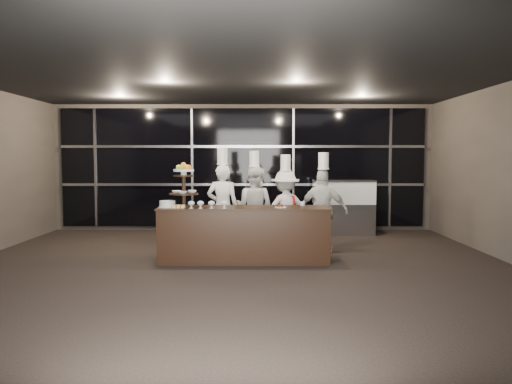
{
  "coord_description": "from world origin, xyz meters",
  "views": [
    {
      "loc": [
        0.33,
        -6.92,
        1.75
      ],
      "look_at": [
        0.32,
        1.63,
        1.15
      ],
      "focal_mm": 35.0,
      "sensor_mm": 36.0,
      "label": 1
    }
  ],
  "objects_px": {
    "display_case": "(343,204)",
    "chef_d": "(323,210)",
    "chef_a": "(223,206)",
    "chef_b": "(254,207)",
    "buffet_counter": "(244,234)",
    "layer_cake": "(167,204)",
    "display_stand": "(184,182)",
    "chef_c": "(285,209)"
  },
  "relations": [
    {
      "from": "layer_cake",
      "to": "display_case",
      "type": "relative_size",
      "value": 0.22
    },
    {
      "from": "layer_cake",
      "to": "display_case",
      "type": "height_order",
      "value": "display_case"
    },
    {
      "from": "buffet_counter",
      "to": "display_case",
      "type": "xyz_separation_m",
      "value": [
        2.18,
        2.97,
        0.22
      ]
    },
    {
      "from": "display_stand",
      "to": "chef_c",
      "type": "bearing_deg",
      "value": 33.76
    },
    {
      "from": "layer_cake",
      "to": "chef_d",
      "type": "relative_size",
      "value": 0.16
    },
    {
      "from": "display_case",
      "to": "chef_b",
      "type": "height_order",
      "value": "chef_b"
    },
    {
      "from": "display_case",
      "to": "chef_c",
      "type": "xyz_separation_m",
      "value": [
        -1.42,
        -1.79,
        0.08
      ]
    },
    {
      "from": "chef_b",
      "to": "display_stand",
      "type": "bearing_deg",
      "value": -132.29
    },
    {
      "from": "chef_a",
      "to": "chef_b",
      "type": "bearing_deg",
      "value": 24.27
    },
    {
      "from": "layer_cake",
      "to": "display_stand",
      "type": "bearing_deg",
      "value": 10.6
    },
    {
      "from": "display_case",
      "to": "layer_cake",
      "type": "bearing_deg",
      "value": -138.79
    },
    {
      "from": "chef_d",
      "to": "chef_a",
      "type": "bearing_deg",
      "value": 172.72
    },
    {
      "from": "chef_c",
      "to": "chef_d",
      "type": "relative_size",
      "value": 0.98
    },
    {
      "from": "chef_d",
      "to": "display_case",
      "type": "bearing_deg",
      "value": 70.98
    },
    {
      "from": "layer_cake",
      "to": "chef_a",
      "type": "height_order",
      "value": "chef_a"
    },
    {
      "from": "display_stand",
      "to": "chef_c",
      "type": "distance_m",
      "value": 2.19
    },
    {
      "from": "display_case",
      "to": "chef_a",
      "type": "relative_size",
      "value": 0.71
    },
    {
      "from": "buffet_counter",
      "to": "chef_a",
      "type": "xyz_separation_m",
      "value": [
        -0.42,
        1.02,
        0.37
      ]
    },
    {
      "from": "chef_a",
      "to": "chef_b",
      "type": "height_order",
      "value": "chef_a"
    },
    {
      "from": "layer_cake",
      "to": "chef_b",
      "type": "bearing_deg",
      "value": 42.92
    },
    {
      "from": "display_case",
      "to": "chef_c",
      "type": "distance_m",
      "value": 2.29
    },
    {
      "from": "buffet_counter",
      "to": "layer_cake",
      "type": "relative_size",
      "value": 9.47
    },
    {
      "from": "display_stand",
      "to": "display_case",
      "type": "relative_size",
      "value": 0.55
    },
    {
      "from": "display_stand",
      "to": "chef_a",
      "type": "relative_size",
      "value": 0.39
    },
    {
      "from": "chef_a",
      "to": "chef_d",
      "type": "bearing_deg",
      "value": -7.28
    },
    {
      "from": "layer_cake",
      "to": "chef_a",
      "type": "distance_m",
      "value": 1.37
    },
    {
      "from": "layer_cake",
      "to": "display_case",
      "type": "xyz_separation_m",
      "value": [
        3.44,
        3.02,
        -0.29
      ]
    },
    {
      "from": "buffet_counter",
      "to": "layer_cake",
      "type": "xyz_separation_m",
      "value": [
        -1.27,
        -0.05,
        0.51
      ]
    },
    {
      "from": "buffet_counter",
      "to": "display_stand",
      "type": "bearing_deg",
      "value": -179.99
    },
    {
      "from": "layer_cake",
      "to": "chef_d",
      "type": "bearing_deg",
      "value": 17.15
    },
    {
      "from": "layer_cake",
      "to": "display_case",
      "type": "distance_m",
      "value": 4.59
    },
    {
      "from": "buffet_counter",
      "to": "chef_c",
      "type": "height_order",
      "value": "chef_c"
    },
    {
      "from": "buffet_counter",
      "to": "layer_cake",
      "type": "distance_m",
      "value": 1.37
    },
    {
      "from": "buffet_counter",
      "to": "chef_b",
      "type": "distance_m",
      "value": 1.33
    },
    {
      "from": "chef_b",
      "to": "chef_d",
      "type": "relative_size",
      "value": 1.02
    },
    {
      "from": "chef_c",
      "to": "display_stand",
      "type": "bearing_deg",
      "value": -146.24
    },
    {
      "from": "buffet_counter",
      "to": "display_stand",
      "type": "relative_size",
      "value": 3.81
    },
    {
      "from": "display_case",
      "to": "chef_d",
      "type": "relative_size",
      "value": 0.74
    },
    {
      "from": "chef_a",
      "to": "display_case",
      "type": "bearing_deg",
      "value": 36.86
    },
    {
      "from": "chef_a",
      "to": "chef_b",
      "type": "distance_m",
      "value": 0.65
    },
    {
      "from": "buffet_counter",
      "to": "chef_b",
      "type": "height_order",
      "value": "chef_b"
    },
    {
      "from": "buffet_counter",
      "to": "display_stand",
      "type": "height_order",
      "value": "display_stand"
    }
  ]
}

